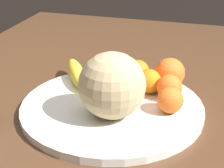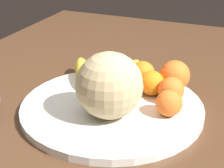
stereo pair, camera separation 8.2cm
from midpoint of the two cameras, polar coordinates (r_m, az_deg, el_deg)
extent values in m
cube|color=#4C301E|center=(0.84, -7.18, -6.40)|extent=(1.64, 1.01, 0.04)
cube|color=#4C301E|center=(1.76, -9.87, -3.04)|extent=(0.07, 0.07, 0.73)
cylinder|color=white|center=(0.85, -2.78, -3.66)|extent=(0.41, 0.41, 0.02)
torus|color=#1E4C56|center=(0.84, -2.78, -3.50)|extent=(0.41, 0.41, 0.01)
sphere|color=tan|center=(0.77, -3.04, -0.27)|extent=(0.14, 0.14, 0.14)
sphere|color=brown|center=(0.88, -4.79, -0.64)|extent=(0.03, 0.03, 0.03)
ellipsoid|color=yellow|center=(0.95, -0.94, 1.64)|extent=(0.18, 0.04, 0.03)
ellipsoid|color=yellow|center=(0.96, -4.41, 1.69)|extent=(0.17, 0.08, 0.03)
ellipsoid|color=yellow|center=(0.96, -7.87, 1.61)|extent=(0.17, 0.12, 0.04)
sphere|color=orange|center=(0.80, 6.01, -2.54)|extent=(0.06, 0.06, 0.06)
sphere|color=orange|center=(0.88, 3.02, 0.36)|extent=(0.06, 0.06, 0.06)
sphere|color=orange|center=(0.93, 1.39, 1.80)|extent=(0.06, 0.06, 0.06)
sphere|color=orange|center=(0.86, 6.04, -0.53)|extent=(0.06, 0.06, 0.06)
sphere|color=orange|center=(0.86, -0.70, 0.42)|extent=(0.07, 0.07, 0.07)
sphere|color=orange|center=(0.91, 6.30, 1.66)|extent=(0.07, 0.07, 0.07)
camera|label=1|loc=(0.04, -92.86, -1.35)|focal=60.00mm
camera|label=2|loc=(0.04, 87.14, 1.35)|focal=60.00mm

